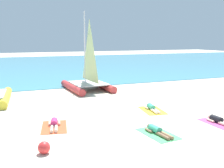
% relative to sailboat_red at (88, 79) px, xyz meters
% --- Properties ---
extents(ground_plane, '(120.00, 120.00, 0.00)m').
position_rel_sailboat_red_xyz_m(ground_plane, '(0.14, 0.47, -0.90)').
color(ground_plane, beige).
extents(ocean_water, '(120.00, 40.00, 0.05)m').
position_rel_sailboat_red_xyz_m(ocean_water, '(0.14, 21.32, -0.87)').
color(ocean_water, '#4C9EB7').
rests_on(ocean_water, ground).
extents(sailboat_red, '(3.22, 4.78, 6.02)m').
position_rel_sailboat_red_xyz_m(sailboat_red, '(0.00, 0.00, 0.00)').
color(sailboat_red, '#CC3838').
rests_on(sailboat_red, ground).
extents(towel_leftmost, '(1.44, 2.08, 0.01)m').
position_rel_sailboat_red_xyz_m(towel_leftmost, '(-3.97, -7.90, -0.89)').
color(towel_leftmost, '#EA5933').
rests_on(towel_leftmost, ground).
extents(sunbather_leftmost, '(0.70, 1.56, 0.30)m').
position_rel_sailboat_red_xyz_m(sunbather_leftmost, '(-3.96, -7.83, -0.77)').
color(sunbather_leftmost, '#D83372').
rests_on(sunbather_leftmost, towel_leftmost).
extents(towel_center_left, '(1.27, 1.99, 0.01)m').
position_rel_sailboat_red_xyz_m(towel_center_left, '(-0.10, -10.39, -0.89)').
color(towel_center_left, '#4CB266').
rests_on(towel_center_left, ground).
extents(sunbather_center_left, '(0.58, 1.57, 0.30)m').
position_rel_sailboat_red_xyz_m(sunbather_center_left, '(-0.10, -10.33, -0.77)').
color(sunbather_center_left, '#3FB28C').
rests_on(sunbather_center_left, towel_center_left).
extents(towel_center_right, '(1.38, 2.05, 0.01)m').
position_rel_sailboat_red_xyz_m(towel_center_right, '(1.59, -7.08, -0.89)').
color(towel_center_right, yellow).
rests_on(towel_center_right, ground).
extents(sunbather_center_right, '(0.64, 1.57, 0.30)m').
position_rel_sailboat_red_xyz_m(sunbather_center_right, '(1.60, -7.02, -0.77)').
color(sunbather_center_right, '#3FB28C').
rests_on(sunbather_center_right, towel_center_right).
extents(towel_rightmost, '(1.14, 1.92, 0.01)m').
position_rel_sailboat_red_xyz_m(towel_rightmost, '(3.33, -10.26, -0.89)').
color(towel_rightmost, '#D84C99').
rests_on(towel_rightmost, ground).
extents(sunbather_rightmost, '(0.55, 1.56, 0.30)m').
position_rel_sailboat_red_xyz_m(sunbather_rightmost, '(3.33, -10.19, -0.77)').
color(sunbather_rightmost, black).
rests_on(sunbather_rightmost, towel_rightmost).
extents(beach_ball, '(0.44, 0.44, 0.44)m').
position_rel_sailboat_red_xyz_m(beach_ball, '(-4.78, -10.60, -0.68)').
color(beach_ball, red).
rests_on(beach_ball, ground).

